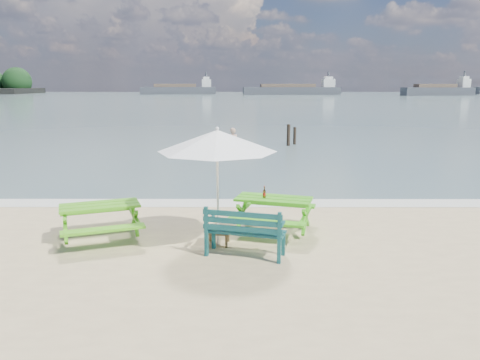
{
  "coord_description": "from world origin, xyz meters",
  "views": [
    {
      "loc": [
        0.5,
        -8.09,
        3.31
      ],
      "look_at": [
        0.47,
        3.0,
        1.0
      ],
      "focal_mm": 35.0,
      "sensor_mm": 36.0,
      "label": 1
    }
  ],
  "objects_px": {
    "beer_bottle": "(264,194)",
    "picnic_table_left": "(101,223)",
    "side_table": "(218,237)",
    "picnic_table_right": "(273,216)",
    "swimmer": "(233,144)",
    "park_bench": "(245,241)",
    "patio_umbrella": "(217,141)"
  },
  "relations": [
    {
      "from": "side_table",
      "to": "picnic_table_right",
      "type": "bearing_deg",
      "value": 34.57
    },
    {
      "from": "picnic_table_left",
      "to": "patio_umbrella",
      "type": "distance_m",
      "value": 3.12
    },
    {
      "from": "beer_bottle",
      "to": "patio_umbrella",
      "type": "bearing_deg",
      "value": -139.95
    },
    {
      "from": "picnic_table_left",
      "to": "beer_bottle",
      "type": "relative_size",
      "value": 8.6
    },
    {
      "from": "picnic_table_right",
      "to": "swimmer",
      "type": "distance_m",
      "value": 16.42
    },
    {
      "from": "side_table",
      "to": "patio_umbrella",
      "type": "xyz_separation_m",
      "value": [
        0.0,
        -0.0,
        2.01
      ]
    },
    {
      "from": "patio_umbrella",
      "to": "beer_bottle",
      "type": "xyz_separation_m",
      "value": [
        1.0,
        0.84,
        -1.29
      ]
    },
    {
      "from": "picnic_table_right",
      "to": "park_bench",
      "type": "height_order",
      "value": "park_bench"
    },
    {
      "from": "side_table",
      "to": "patio_umbrella",
      "type": "relative_size",
      "value": 0.2
    },
    {
      "from": "beer_bottle",
      "to": "side_table",
      "type": "bearing_deg",
      "value": -139.95
    },
    {
      "from": "picnic_table_right",
      "to": "patio_umbrella",
      "type": "bearing_deg",
      "value": -145.43
    },
    {
      "from": "patio_umbrella",
      "to": "beer_bottle",
      "type": "bearing_deg",
      "value": 40.05
    },
    {
      "from": "side_table",
      "to": "patio_umbrella",
      "type": "bearing_deg",
      "value": -87.32
    },
    {
      "from": "picnic_table_right",
      "to": "swimmer",
      "type": "relative_size",
      "value": 1.19
    },
    {
      "from": "picnic_table_right",
      "to": "beer_bottle",
      "type": "bearing_deg",
      "value": 178.58
    },
    {
      "from": "picnic_table_left",
      "to": "patio_umbrella",
      "type": "xyz_separation_m",
      "value": [
        2.53,
        -0.3,
        1.8
      ]
    },
    {
      "from": "park_bench",
      "to": "swimmer",
      "type": "relative_size",
      "value": 0.86
    },
    {
      "from": "picnic_table_right",
      "to": "park_bench",
      "type": "xyz_separation_m",
      "value": [
        -0.65,
        -1.48,
        -0.09
      ]
    },
    {
      "from": "picnic_table_left",
      "to": "side_table",
      "type": "height_order",
      "value": "picnic_table_left"
    },
    {
      "from": "picnic_table_right",
      "to": "swimmer",
      "type": "height_order",
      "value": "swimmer"
    },
    {
      "from": "park_bench",
      "to": "picnic_table_left",
      "type": "bearing_deg",
      "value": 162.83
    },
    {
      "from": "patio_umbrella",
      "to": "beer_bottle",
      "type": "height_order",
      "value": "patio_umbrella"
    },
    {
      "from": "picnic_table_left",
      "to": "beer_bottle",
      "type": "height_order",
      "value": "beer_bottle"
    },
    {
      "from": "patio_umbrella",
      "to": "park_bench",
      "type": "bearing_deg",
      "value": -49.44
    },
    {
      "from": "beer_bottle",
      "to": "picnic_table_left",
      "type": "bearing_deg",
      "value": -171.39
    },
    {
      "from": "picnic_table_right",
      "to": "swimmer",
      "type": "xyz_separation_m",
      "value": [
        -1.21,
        16.37,
        -0.51
      ]
    },
    {
      "from": "beer_bottle",
      "to": "swimmer",
      "type": "height_order",
      "value": "beer_bottle"
    },
    {
      "from": "side_table",
      "to": "swimmer",
      "type": "relative_size",
      "value": 0.28
    },
    {
      "from": "picnic_table_left",
      "to": "side_table",
      "type": "xyz_separation_m",
      "value": [
        2.53,
        -0.3,
        -0.21
      ]
    },
    {
      "from": "beer_bottle",
      "to": "park_bench",
      "type": "bearing_deg",
      "value": -106.53
    },
    {
      "from": "park_bench",
      "to": "beer_bottle",
      "type": "distance_m",
      "value": 1.66
    },
    {
      "from": "picnic_table_right",
      "to": "side_table",
      "type": "bearing_deg",
      "value": -145.43
    }
  ]
}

